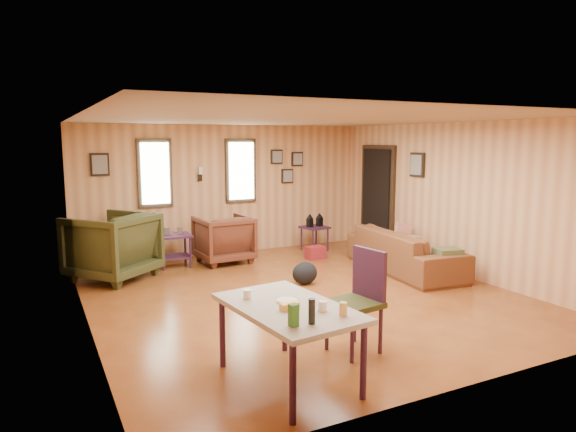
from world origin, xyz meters
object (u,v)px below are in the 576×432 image
(end_table, at_px, (175,245))
(side_table, at_px, (315,225))
(dining_table, at_px, (289,313))
(sofa, at_px, (405,244))
(recliner_brown, at_px, (224,237))
(recliner_green, at_px, (112,243))

(end_table, distance_m, side_table, 2.74)
(side_table, relative_size, dining_table, 0.50)
(sofa, xyz_separation_m, side_table, (-0.53, 2.02, 0.05))
(end_table, bearing_deg, sofa, -31.07)
(sofa, height_order, end_table, sofa)
(recliner_brown, relative_size, dining_table, 0.62)
(recliner_green, bearing_deg, sofa, 120.02)
(dining_table, bearing_deg, end_table, 81.44)
(side_table, height_order, dining_table, dining_table)
(end_table, bearing_deg, recliner_brown, -4.05)
(recliner_brown, bearing_deg, end_table, -7.34)
(side_table, bearing_deg, sofa, -75.30)
(recliner_green, distance_m, side_table, 3.80)
(recliner_green, xyz_separation_m, side_table, (3.78, 0.38, -0.07))
(side_table, xyz_separation_m, dining_table, (-2.92, -4.65, 0.14))
(sofa, relative_size, side_table, 3.17)
(sofa, height_order, recliner_green, recliner_green)
(recliner_green, relative_size, side_table, 1.55)
(recliner_green, xyz_separation_m, end_table, (1.04, 0.34, -0.18))
(dining_table, bearing_deg, recliner_brown, 70.88)
(sofa, bearing_deg, recliner_green, 75.19)
(end_table, bearing_deg, recliner_green, -162.17)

